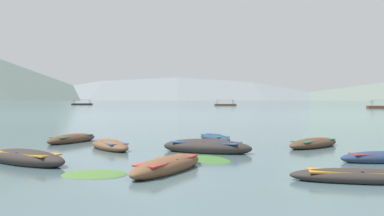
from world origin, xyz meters
name	(u,v)px	position (x,y,z in m)	size (l,w,h in m)	color
ground_plane	(185,100)	(0.00, 1500.00, 0.00)	(6000.00, 6000.00, 0.00)	#476066
mountain_1	(13,75)	(-663.32, 1645.64, 97.12)	(584.67, 584.67, 194.24)	#4C5B56
mountain_2	(181,38)	(-16.82, 1885.98, 274.83)	(1975.07, 1975.07, 549.66)	slate
mountain_3	(327,44)	(687.65, 2036.30, 271.58)	(2326.52, 2326.52, 543.15)	slate
rowboat_0	(109,145)	(-5.65, 15.91, 0.19)	(3.05, 3.97, 0.59)	brown
rowboat_1	(314,144)	(4.88, 16.56, 0.19)	(3.85, 3.64, 0.61)	#4C3323
rowboat_2	(26,158)	(-8.00, 11.02, 0.22)	(4.22, 3.45, 0.72)	#2D2826
rowboat_3	(360,177)	(3.42, 7.23, 0.16)	(4.30, 1.87, 0.51)	#2D2826
rowboat_4	(207,147)	(-0.83, 14.50, 0.25)	(4.60, 2.97, 0.79)	#2D2826
rowboat_5	(168,166)	(-2.46, 9.20, 0.20)	(3.02, 4.52, 0.65)	brown
rowboat_6	(72,139)	(-8.41, 19.30, 0.19)	(2.76, 4.01, 0.62)	#4C3323
rowboat_7	(215,138)	(-0.03, 20.33, 0.16)	(2.26, 3.64, 0.49)	navy
rowboat_8	(381,158)	(5.90, 11.18, 0.18)	(3.29, 1.12, 0.56)	navy
ferry_0	(82,104)	(-47.75, 185.36, 0.45)	(9.65, 6.29, 2.54)	#2D2826
ferry_1	(225,105)	(14.18, 160.61, 0.45)	(8.60, 3.61, 2.54)	brown
weed_patch_0	(95,175)	(-4.86, 8.61, 0.00)	(2.19, 1.80, 0.14)	#477033
weed_patch_1	(209,160)	(-0.87, 11.99, 0.00)	(2.81, 1.58, 0.14)	#38662D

